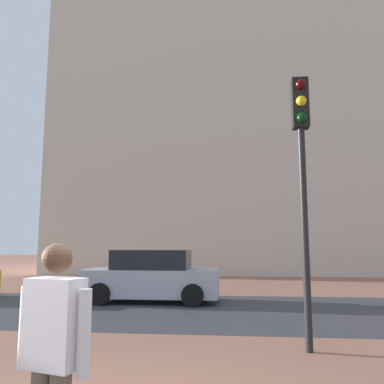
# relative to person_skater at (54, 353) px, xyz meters

# --- Properties ---
(ground_plane) EXTENTS (120.00, 120.00, 0.00)m
(ground_plane) POSITION_rel_person_skater_xyz_m (-0.03, 10.50, -0.96)
(ground_plane) COLOR #93604C
(street_asphalt_strip) EXTENTS (120.00, 6.10, 0.00)m
(street_asphalt_strip) POSITION_rel_person_skater_xyz_m (-0.03, 8.14, -0.96)
(street_asphalt_strip) COLOR #38383D
(street_asphalt_strip) RESTS_ON ground_plane
(landmark_building) EXTENTS (23.87, 14.17, 33.97)m
(landmark_building) POSITION_rel_person_skater_xyz_m (1.25, 26.71, 9.78)
(landmark_building) COLOR beige
(landmark_building) RESTS_ON ground_plane
(person_skater) EXTENTS (0.59, 0.37, 1.73)m
(person_skater) POSITION_rel_person_skater_xyz_m (0.00, 0.00, 0.00)
(person_skater) COLOR #706656
(person_skater) RESTS_ON ground_plane
(car_silver) EXTENTS (4.12, 1.95, 1.58)m
(car_silver) POSITION_rel_person_skater_xyz_m (-1.24, 9.48, -0.21)
(car_silver) COLOR #B2B2BC
(car_silver) RESTS_ON ground_plane
(traffic_light_pole) EXTENTS (0.28, 0.34, 4.65)m
(traffic_light_pole) POSITION_rel_person_skater_xyz_m (2.48, 4.02, 2.29)
(traffic_light_pole) COLOR black
(traffic_light_pole) RESTS_ON ground_plane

